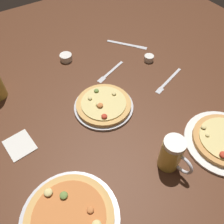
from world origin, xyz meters
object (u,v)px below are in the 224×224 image
knife_right (127,44)px  ramekin_butter (149,58)px  pizza_plate_side (70,218)px  fork_left (168,81)px  napkin_folded (20,145)px  pizza_plate_near (224,141)px  ramekin_sauce (67,57)px  beer_mug_dark (172,154)px  fork_spare (110,72)px  pizza_plate_far (104,105)px

knife_right → ramekin_butter: bearing=-85.2°
pizza_plate_side → fork_left: 0.79m
napkin_folded → knife_right: bearing=23.1°
pizza_plate_near → napkin_folded: bearing=147.9°
pizza_plate_near → napkin_folded: size_ratio=2.62×
ramekin_sauce → ramekin_butter: bearing=-33.9°
beer_mug_dark → knife_right: (0.32, 0.72, -0.07)m
napkin_folded → fork_spare: 0.58m
pizza_plate_side → fork_left: bearing=24.5°
ramekin_sauce → fork_spare: bearing=-56.7°
napkin_folded → ramekin_sauce: bearing=44.2°
napkin_folded → knife_right: (0.77, 0.33, -0.00)m
napkin_folded → pizza_plate_near: bearing=-32.1°
pizza_plate_near → fork_left: size_ratio=1.42×
ramekin_sauce → ramekin_butter: (0.38, -0.25, -0.00)m
knife_right → fork_spare: same height
pizza_plate_near → napkin_folded: pizza_plate_near is taller
ramekin_butter → beer_mug_dark: bearing=-121.7°
napkin_folded → knife_right: size_ratio=0.59×
ramekin_butter → pizza_plate_near: bearing=-97.6°
beer_mug_dark → napkin_folded: bearing=139.1°
pizza_plate_near → ramekin_sauce: 0.89m
ramekin_sauce → ramekin_butter: 0.45m
ramekin_sauce → fork_left: bearing=-50.8°
pizza_plate_side → fork_spare: size_ratio=1.69×
fork_spare → ramekin_sauce: bearing=123.3°
pizza_plate_near → ramekin_butter: bearing=82.4°
pizza_plate_far → fork_spare: bearing=50.2°
pizza_plate_near → napkin_folded: (-0.71, 0.44, -0.01)m
pizza_plate_near → ramekin_sauce: pizza_plate_near is taller
knife_right → pizza_plate_near: bearing=-94.6°
pizza_plate_side → knife_right: 1.01m
ramekin_sauce → ramekin_butter: ramekin_sauce is taller
pizza_plate_side → ramekin_butter: 0.90m
pizza_plate_far → fork_spare: size_ratio=1.38×
pizza_plate_near → beer_mug_dark: (-0.25, 0.05, 0.06)m
beer_mug_dark → ramekin_butter: beer_mug_dark is taller
pizza_plate_far → pizza_plate_side: bearing=-134.5°
beer_mug_dark → ramekin_butter: (0.33, 0.54, -0.06)m
beer_mug_dark → fork_left: bearing=48.5°
beer_mug_dark → fork_spare: (0.10, 0.57, -0.07)m
pizza_plate_far → fork_left: pizza_plate_far is taller
beer_mug_dark → knife_right: size_ratio=0.75×
pizza_plate_far → napkin_folded: (-0.40, 0.01, -0.01)m
pizza_plate_near → ramekin_sauce: bearing=109.6°
pizza_plate_far → fork_left: bearing=-4.4°
ramekin_butter → fork_spare: size_ratio=0.26×
ramekin_sauce → knife_right: size_ratio=0.33×
ramekin_butter → pizza_plate_side: bearing=-145.3°
fork_spare → beer_mug_dark: bearing=-99.9°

